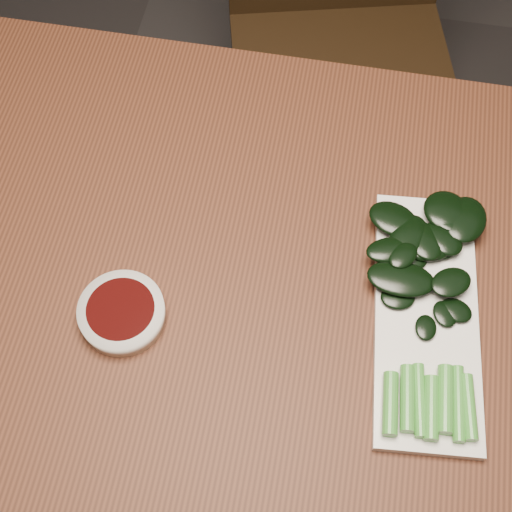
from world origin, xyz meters
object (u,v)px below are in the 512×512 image
(sauce_bowl, at_px, (122,313))
(gai_lan, at_px, (426,279))
(table, at_px, (255,321))
(serving_plate, at_px, (426,317))
(chair_far, at_px, (342,35))

(sauce_bowl, bearing_deg, gai_lan, 16.36)
(table, bearing_deg, sauce_bowl, -160.66)
(serving_plate, height_order, gai_lan, gai_lan)
(chair_far, bearing_deg, gai_lan, -91.46)
(chair_far, height_order, serving_plate, chair_far)
(chair_far, height_order, sauce_bowl, chair_far)
(table, xyz_separation_m, sauce_bowl, (-0.15, -0.05, 0.09))
(table, distance_m, serving_plate, 0.22)
(sauce_bowl, bearing_deg, table, 19.34)
(serving_plate, bearing_deg, chair_far, 102.76)
(gai_lan, bearing_deg, serving_plate, -81.49)
(table, xyz_separation_m, gai_lan, (0.20, 0.05, 0.10))
(sauce_bowl, distance_m, serving_plate, 0.37)
(sauce_bowl, relative_size, gai_lan, 0.31)
(gai_lan, bearing_deg, chair_far, 103.01)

